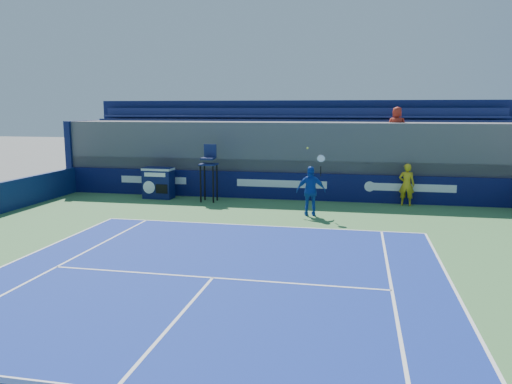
% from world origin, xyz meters
% --- Properties ---
extents(ball_person, '(0.70, 0.52, 1.76)m').
position_xyz_m(ball_person, '(5.28, 16.69, 0.89)').
color(ball_person, gold).
rests_on(ball_person, apron).
extents(back_hoarding, '(20.40, 0.21, 1.20)m').
position_xyz_m(back_hoarding, '(0.00, 17.10, 0.60)').
color(back_hoarding, '#0B0F42').
rests_on(back_hoarding, ground).
extents(match_clock, '(1.34, 0.77, 1.40)m').
position_xyz_m(match_clock, '(-5.44, 16.24, 0.74)').
color(match_clock, '#0E1446').
rests_on(match_clock, ground).
extents(umpire_chair, '(0.71, 0.71, 2.48)m').
position_xyz_m(umpire_chair, '(-2.99, 15.97, 1.53)').
color(umpire_chair, black).
rests_on(umpire_chair, ground).
extents(tennis_player, '(1.15, 0.61, 2.57)m').
position_xyz_m(tennis_player, '(1.60, 13.93, 0.95)').
color(tennis_player, '#133FA1').
rests_on(tennis_player, apron).
extents(stadium_seating, '(21.00, 4.05, 4.40)m').
position_xyz_m(stadium_seating, '(-0.00, 19.15, 1.83)').
color(stadium_seating, '#515156').
rests_on(stadium_seating, ground).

